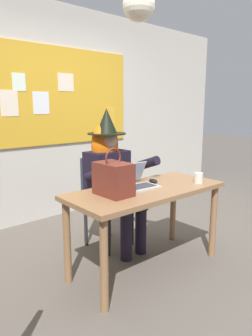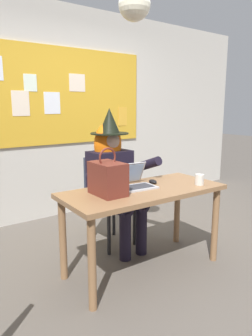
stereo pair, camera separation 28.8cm
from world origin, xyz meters
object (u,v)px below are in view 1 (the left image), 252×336
object	(u,v)px
coffee_mug	(199,178)
desk_main	(146,200)
chair_at_desk	(103,195)
computer_mouse	(153,181)
handbag	(113,179)
person_costumed	(111,171)
laptop	(136,182)

from	to	relation	value
coffee_mug	desk_main	bearing A→B (deg)	159.04
desk_main	chair_at_desk	xyz separation A→B (m)	(0.05, 0.67, -0.12)
computer_mouse	handbag	size ratio (longest dim) A/B	0.28
person_costumed	handbag	size ratio (longest dim) A/B	3.73
chair_at_desk	laptop	distance (m)	0.63
handbag	computer_mouse	bearing A→B (deg)	6.91
computer_mouse	coffee_mug	xyz separation A→B (m)	(0.30, -0.28, 0.03)
desk_main	laptop	world-z (taller)	laptop
laptop	person_costumed	bearing A→B (deg)	83.47
chair_at_desk	handbag	size ratio (longest dim) A/B	2.43
computer_mouse	person_costumed	bearing A→B (deg)	117.83
coffee_mug	handbag	bearing A→B (deg)	165.15
person_costumed	handbag	bearing A→B (deg)	-40.08
laptop	desk_main	bearing A→B (deg)	-67.95
laptop	coffee_mug	xyz separation A→B (m)	(0.52, -0.29, 0.00)
desk_main	computer_mouse	distance (m)	0.24
chair_at_desk	coffee_mug	size ratio (longest dim) A/B	9.67
person_costumed	computer_mouse	xyz separation A→B (m)	(0.13, -0.45, -0.04)
laptop	computer_mouse	xyz separation A→B (m)	(0.22, -0.01, -0.03)
chair_at_desk	computer_mouse	distance (m)	0.64
handbag	chair_at_desk	bearing A→B (deg)	58.31
laptop	coffee_mug	distance (m)	0.60
computer_mouse	laptop	bearing A→B (deg)	-169.53
desk_main	chair_at_desk	size ratio (longest dim) A/B	1.56
computer_mouse	coffee_mug	world-z (taller)	coffee_mug
handbag	coffee_mug	world-z (taller)	handbag
laptop	handbag	xyz separation A→B (m)	(-0.31, -0.07, 0.09)
handbag	coffee_mug	xyz separation A→B (m)	(0.83, -0.22, -0.09)
chair_at_desk	computer_mouse	size ratio (longest dim) A/B	8.83
handbag	coffee_mug	size ratio (longest dim) A/B	3.98
person_costumed	handbag	distance (m)	0.66
computer_mouse	handbag	world-z (taller)	handbag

